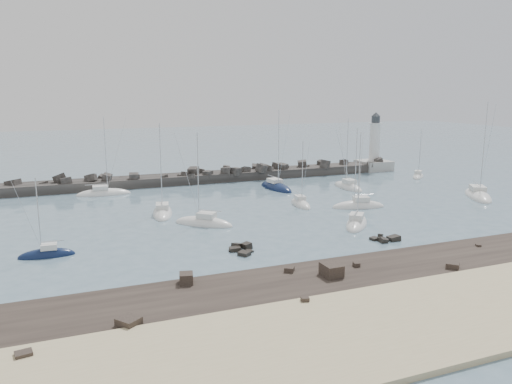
% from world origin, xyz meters
% --- Properties ---
extents(ground, '(400.00, 400.00, 0.00)m').
position_xyz_m(ground, '(0.00, 0.00, 0.00)').
color(ground, slate).
rests_on(ground, ground).
extents(sand_strip, '(140.00, 14.00, 1.00)m').
position_xyz_m(sand_strip, '(0.00, -32.00, 0.00)').
color(sand_strip, '#C9B88B').
rests_on(sand_strip, ground).
extents(rock_shelf, '(140.00, 12.00, 2.10)m').
position_xyz_m(rock_shelf, '(0.40, -22.01, 0.02)').
color(rock_shelf, black).
rests_on(rock_shelf, ground).
extents(rock_cluster_near, '(3.20, 4.88, 1.38)m').
position_xyz_m(rock_cluster_near, '(-4.50, -8.70, 0.05)').
color(rock_cluster_near, black).
rests_on(rock_cluster_near, ground).
extents(rock_cluster_far, '(3.55, 3.30, 1.33)m').
position_xyz_m(rock_cluster_far, '(14.09, -11.90, 0.09)').
color(rock_cluster_far, black).
rests_on(rock_cluster_far, ground).
extents(breakwater, '(115.00, 7.55, 5.11)m').
position_xyz_m(breakwater, '(-6.82, 37.95, 0.34)').
color(breakwater, '#2A2825').
rests_on(breakwater, ground).
extents(lighthouse, '(7.00, 7.00, 14.60)m').
position_xyz_m(lighthouse, '(47.00, 38.00, 3.09)').
color(lighthouse, '#9C9B97').
rests_on(lighthouse, ground).
extents(sailboat_2, '(6.37, 2.33, 10.15)m').
position_xyz_m(sailboat_2, '(-26.12, -2.43, 0.14)').
color(sailboat_2, '#0E1B3C').
rests_on(sailboat_2, ground).
extents(sailboat_3, '(4.88, 10.01, 15.16)m').
position_xyz_m(sailboat_3, '(-9.58, 12.77, 0.15)').
color(sailboat_3, white).
rests_on(sailboat_3, ground).
extents(sailboat_4, '(10.01, 3.76, 15.38)m').
position_xyz_m(sailboat_4, '(-16.77, 31.55, 0.14)').
color(sailboat_4, white).
rests_on(sailboat_4, ground).
extents(sailboat_5, '(8.57, 8.02, 14.30)m').
position_xyz_m(sailboat_5, '(-5.32, 4.31, 0.15)').
color(sailboat_5, white).
rests_on(sailboat_5, ground).
extents(sailboat_6, '(3.18, 7.60, 11.85)m').
position_xyz_m(sailboat_6, '(13.19, 10.26, 0.14)').
color(sailboat_6, white).
rests_on(sailboat_6, ground).
extents(sailboat_7, '(7.86, 8.72, 14.29)m').
position_xyz_m(sailboat_7, '(14.92, -4.01, 0.15)').
color(sailboat_7, white).
rests_on(sailboat_7, ground).
extents(sailboat_8, '(4.29, 10.82, 16.59)m').
position_xyz_m(sailboat_8, '(15.30, 25.12, 0.15)').
color(sailboat_8, '#0E1B3C').
rests_on(sailboat_8, ground).
extents(sailboat_9, '(9.23, 4.82, 14.09)m').
position_xyz_m(sailboat_9, '(21.32, 5.27, 0.15)').
color(sailboat_9, white).
rests_on(sailboat_9, ground).
extents(sailboat_10, '(2.98, 9.32, 14.76)m').
position_xyz_m(sailboat_10, '(28.71, 20.28, 0.15)').
color(sailboat_10, white).
rests_on(sailboat_10, ground).
extents(sailboat_11, '(9.08, 11.89, 18.28)m').
position_xyz_m(sailboat_11, '(45.94, 4.21, 0.15)').
color(sailboat_11, white).
rests_on(sailboat_11, ground).
extents(sailboat_12, '(6.66, 6.59, 11.48)m').
position_xyz_m(sailboat_12, '(49.99, 25.32, 0.14)').
color(sailboat_12, white).
rests_on(sailboat_12, ground).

